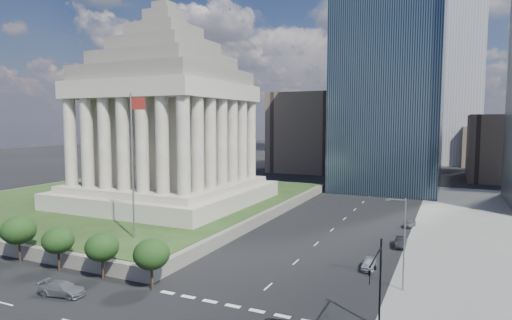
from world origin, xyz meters
The scene contains 15 objects.
ground centered at (0.00, 100.00, 0.00)m, with size 500.00×500.00×0.00m, color black.
plaza_terrace centered at (-45.00, 50.00, 0.90)m, with size 66.00×70.00×1.80m, color #605B52.
plaza_lawn centered at (-45.00, 50.00, 1.85)m, with size 64.00×68.00×0.10m, color #213716.
war_memorial centered at (-34.00, 48.00, 21.40)m, with size 34.00×34.00×39.00m, color gray, non-canonical shape.
flagpole centered at (-21.83, 24.00, 13.11)m, with size 2.52×0.24×20.00m.
tree_row centered at (-35.50, 14.00, 3.00)m, with size 53.00×4.00×6.00m, color black, non-canonical shape.
midrise_glass centered at (2.00, 95.00, 30.00)m, with size 26.00×26.00×60.00m, color black.
building_filler_ne centered at (32.00, 130.00, 10.00)m, with size 20.00×30.00×20.00m, color brown.
building_filler_nw centered at (-30.00, 130.00, 14.00)m, with size 24.00×30.00×28.00m, color brown.
traffic_signal_ne centered at (12.50, 13.70, 5.25)m, with size 0.30×5.74×8.00m.
street_lamp_north centered at (13.33, 25.00, 5.66)m, with size 2.13×0.22×10.00m.
suv_grey centered at (-18.51, 8.84, 0.72)m, with size 2.03×4.98×1.45m, color #585C60.
parked_sedan_near centered at (9.00, 30.34, 0.69)m, with size 4.05×1.63×1.38m, color #9DA0A5.
parked_sedan_mid centered at (11.50, 41.66, 0.70)m, with size 4.25×1.48×1.40m, color black.
parked_sedan_far centered at (11.50, 54.49, 0.63)m, with size 1.48×3.67×1.25m, color #56595E.
Camera 1 is at (17.80, -21.69, 18.05)m, focal length 30.00 mm.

